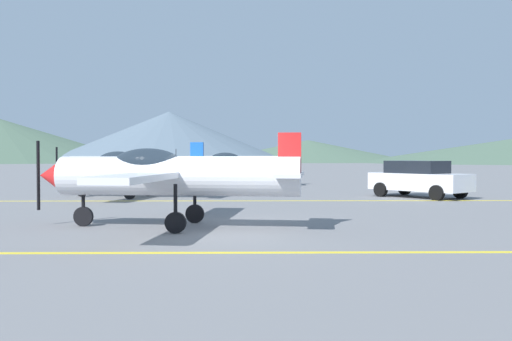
{
  "coord_description": "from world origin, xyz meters",
  "views": [
    {
      "loc": [
        0.54,
        -13.81,
        1.85
      ],
      "look_at": [
        0.85,
        10.0,
        1.2
      ],
      "focal_mm": 38.55,
      "sensor_mm": 36.0,
      "label": 1
    }
  ],
  "objects": [
    {
      "name": "apron_line_near",
      "position": [
        0.0,
        -3.44,
        0.01
      ],
      "size": [
        80.0,
        0.16,
        0.01
      ],
      "primitive_type": "cube",
      "color": "yellow",
      "rests_on": "ground_plane"
    },
    {
      "name": "car_sedan",
      "position": [
        8.04,
        10.26,
        0.84
      ],
      "size": [
        4.1,
        4.48,
        1.62
      ],
      "color": "white",
      "rests_on": "ground_plane"
    },
    {
      "name": "hill_centerleft",
      "position": [
        -21.16,
        136.29,
        6.93
      ],
      "size": [
        66.45,
        66.45,
        13.85
      ],
      "primitive_type": "cone",
      "color": "slate",
      "rests_on": "ground_plane"
    },
    {
      "name": "airplane_mid",
      "position": [
        -4.72,
        10.44,
        1.36
      ],
      "size": [
        7.08,
        8.07,
        2.42
      ],
      "color": "silver",
      "rests_on": "ground_plane"
    },
    {
      "name": "apron_line_far",
      "position": [
        0.0,
        8.49,
        0.01
      ],
      "size": [
        80.0,
        0.16,
        0.01
      ],
      "primitive_type": "cube",
      "color": "yellow",
      "rests_on": "ground_plane"
    },
    {
      "name": "airplane_far",
      "position": [
        -0.36,
        19.74,
        1.36
      ],
      "size": [
        7.04,
        8.09,
        2.42
      ],
      "color": "white",
      "rests_on": "ground_plane"
    },
    {
      "name": "hill_centerright",
      "position": [
        18.45,
        152.19,
        3.27
      ],
      "size": [
        64.19,
        64.19,
        6.55
      ],
      "primitive_type": "cone",
      "color": "#4C6651",
      "rests_on": "ground_plane"
    },
    {
      "name": "airplane_near",
      "position": [
        -1.52,
        0.25,
        1.36
      ],
      "size": [
        7.06,
        8.1,
        2.42
      ],
      "color": "silver",
      "rests_on": "ground_plane"
    },
    {
      "name": "ground_plane",
      "position": [
        0.0,
        0.0,
        0.0
      ],
      "size": [
        400.0,
        400.0,
        0.0
      ],
      "primitive_type": "plane",
      "color": "slate"
    }
  ]
}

